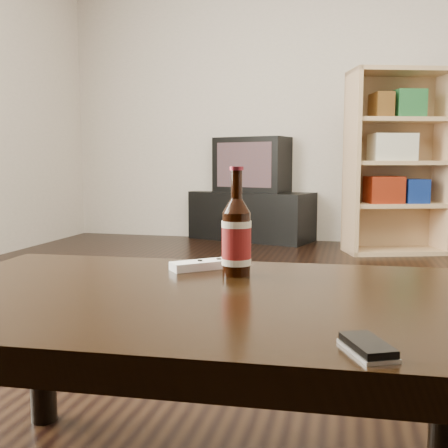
% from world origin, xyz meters
% --- Properties ---
extents(floor, '(5.00, 6.00, 0.01)m').
position_xyz_m(floor, '(0.00, 0.00, -0.01)').
color(floor, black).
rests_on(floor, ground).
extents(wall_back, '(5.00, 0.02, 2.70)m').
position_xyz_m(wall_back, '(0.00, 3.01, 1.35)').
color(wall_back, beige).
rests_on(wall_back, ground).
extents(tv_stand, '(1.26, 0.88, 0.46)m').
position_xyz_m(tv_stand, '(-0.69, 2.99, 0.23)').
color(tv_stand, black).
rests_on(tv_stand, floor).
extents(tv, '(0.78, 0.61, 0.51)m').
position_xyz_m(tv, '(-0.69, 2.99, 0.71)').
color(tv, black).
rests_on(tv, tv_stand).
extents(bookshelf, '(0.86, 0.58, 1.46)m').
position_xyz_m(bookshelf, '(0.54, 2.50, 0.76)').
color(bookshelf, tan).
rests_on(bookshelf, floor).
extents(coffee_table, '(1.27, 0.78, 0.46)m').
position_xyz_m(coffee_table, '(-0.08, -0.94, 0.40)').
color(coffee_table, black).
rests_on(coffee_table, floor).
extents(beer_bottle, '(0.08, 0.08, 0.26)m').
position_xyz_m(beer_bottle, '(-0.06, -0.76, 0.55)').
color(beer_bottle, black).
rests_on(beer_bottle, coffee_table).
extents(phone, '(0.09, 0.11, 0.02)m').
position_xyz_m(phone, '(0.23, -1.22, 0.47)').
color(phone, silver).
rests_on(phone, coffee_table).
extents(remote, '(0.18, 0.16, 0.02)m').
position_xyz_m(remote, '(-0.14, -0.70, 0.47)').
color(remote, white).
rests_on(remote, coffee_table).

